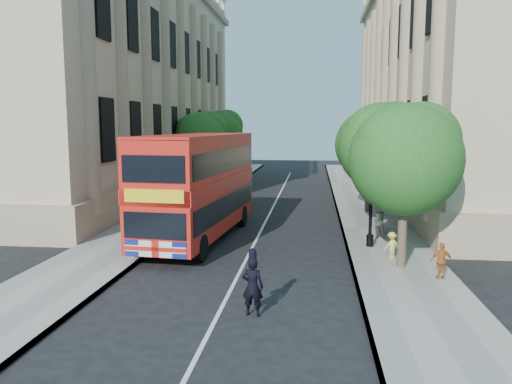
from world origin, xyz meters
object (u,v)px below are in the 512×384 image
(police_constable, at_px, (253,287))
(woman_pedestrian, at_px, (377,221))
(box_van, at_px, (220,191))
(lamp_post, at_px, (371,191))
(double_decker_bus, at_px, (199,183))

(police_constable, distance_m, woman_pedestrian, 10.84)
(box_van, bearing_deg, woman_pedestrian, -39.12)
(lamp_post, bearing_deg, woman_pedestrian, 75.01)
(police_constable, relative_size, woman_pedestrian, 1.08)
(lamp_post, xyz_separation_m, woman_pedestrian, (0.49, 1.84, -1.63))
(double_decker_bus, bearing_deg, woman_pedestrian, 11.60)
(lamp_post, distance_m, police_constable, 9.12)
(lamp_post, distance_m, double_decker_bus, 7.66)
(box_van, bearing_deg, double_decker_bus, -92.60)
(box_van, xyz_separation_m, police_constable, (3.85, -15.50, -0.54))
(box_van, distance_m, police_constable, 15.98)
(double_decker_bus, bearing_deg, box_van, 97.53)
(woman_pedestrian, bearing_deg, police_constable, 34.48)
(lamp_post, relative_size, woman_pedestrian, 3.38)
(box_van, distance_m, woman_pedestrian, 10.12)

